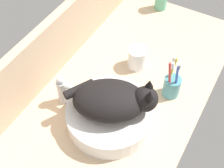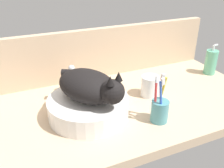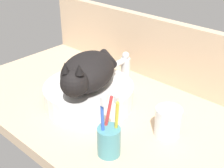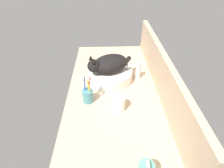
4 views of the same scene
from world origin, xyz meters
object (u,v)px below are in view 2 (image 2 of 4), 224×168
soap_dispenser (211,62)px  water_glass (150,87)px  sink_basin (88,107)px  toothbrush_cup (160,110)px  faucet (73,79)px  cat (90,86)px

soap_dispenser → water_glass: bearing=-169.7°
sink_basin → soap_dispenser: 72.53cm
soap_dispenser → sink_basin: bearing=-170.8°
toothbrush_cup → faucet: bearing=125.4°
sink_basin → cat: size_ratio=1.03×
sink_basin → toothbrush_cup: 27.10cm
sink_basin → water_glass: bearing=7.8°
toothbrush_cup → water_glass: toothbrush_cup is taller
water_glass → soap_dispenser: bearing=10.3°
sink_basin → soap_dispenser: size_ratio=1.94×
cat → sink_basin: bearing=120.1°
soap_dispenser → water_glass: 42.17cm
sink_basin → faucet: size_ratio=2.30×
sink_basin → soap_dispenser: soap_dispenser is taller
sink_basin → cat: bearing=-59.9°
cat → water_glass: bearing=10.2°
faucet → soap_dispenser: size_ratio=0.85×
cat → soap_dispenser: 72.32cm
cat → toothbrush_cup: cat is taller
faucet → soap_dispenser: bearing=-5.8°
sink_basin → water_glass: 30.40cm
faucet → water_glass: (30.66, -14.87, -3.30)cm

